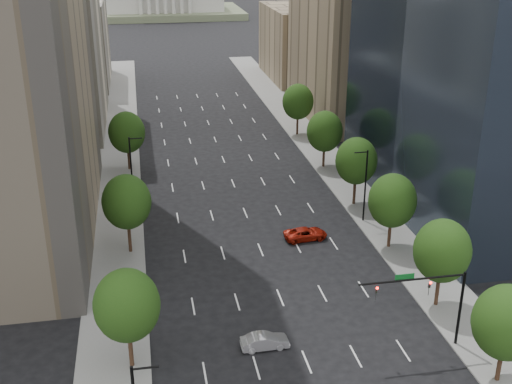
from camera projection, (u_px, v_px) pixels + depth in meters
sidewalk_left at (118, 222)px, 77.28m from camera, size 6.00×200.00×0.15m
sidewalk_right at (365, 203)px, 82.50m from camera, size 6.00×200.00×0.15m
midrise_cream_left at (54, 25)px, 108.08m from camera, size 14.00×30.00×35.00m
filler_left at (74, 43)px, 141.31m from camera, size 14.00×26.00×18.00m
parking_tan_right at (346, 34)px, 114.72m from camera, size 14.00×30.00×30.00m
filler_right at (300, 43)px, 147.38m from camera, size 14.00×26.00×16.00m
tree_right_0 at (507, 322)px, 48.42m from camera, size 5.20×5.20×8.39m
tree_right_1 at (442, 251)px, 58.27m from camera, size 5.20×5.20×8.75m
tree_right_2 at (392, 201)px, 69.23m from camera, size 5.20×5.20×8.61m
tree_right_3 at (356, 161)px, 80.02m from camera, size 5.20×5.20×8.89m
tree_right_4 at (325, 131)px, 92.90m from camera, size 5.20×5.20×8.46m
tree_right_5 at (298, 102)px, 107.33m from camera, size 5.20×5.20×8.75m
tree_left_0 at (127, 305)px, 49.93m from camera, size 5.20×5.20×8.75m
tree_left_1 at (127, 202)px, 68.02m from camera, size 5.20×5.20×8.97m
tree_left_2 at (127, 132)px, 91.74m from camera, size 5.20×5.20×8.68m
streetlight_rn at (365, 184)px, 75.79m from camera, size 1.70×0.20×9.00m
streetlight_ln at (132, 169)px, 80.35m from camera, size 1.70×0.20×9.00m
traffic_signal at (434, 295)px, 52.46m from camera, size 9.12×0.40×7.38m
foothills at (184, 8)px, 590.20m from camera, size 720.00×413.00×263.00m
car_silver at (265, 341)px, 54.14m from camera, size 4.12×1.55×1.35m
car_red_far at (306, 234)px, 72.97m from camera, size 5.09×2.70×1.36m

